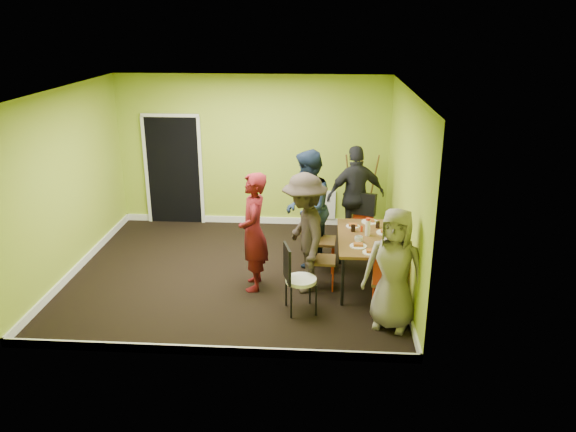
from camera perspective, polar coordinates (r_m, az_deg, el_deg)
name	(u,v)px	position (r m, az deg, el deg)	size (l,w,h in m)	color
ground	(236,273)	(8.79, -5.27, -5.77)	(5.00, 5.00, 0.00)	black
room_walls	(233,212)	(8.46, -5.59, 0.42)	(5.04, 4.54, 2.82)	#9EB62E
dining_table	(369,240)	(8.22, 8.25, -2.45)	(0.90, 1.50, 0.75)	black
chair_left_far	(317,235)	(8.71, 2.94, -1.92)	(0.45, 0.44, 1.00)	red
chair_left_near	(317,254)	(8.14, 2.98, -3.88)	(0.40, 0.39, 0.92)	red
chair_back_end	(363,210)	(9.54, 7.64, 0.61)	(0.52, 0.56, 0.96)	red
chair_front_end	(388,277)	(7.47, 10.12, -6.08)	(0.46, 0.46, 0.99)	red
chair_bentwood	(296,275)	(7.45, 0.82, -6.06)	(0.47, 0.45, 0.96)	black
easel	(361,194)	(10.15, 7.38, 2.19)	(0.60, 0.56, 1.50)	brown
plate_near_left	(353,226)	(8.56, 6.61, -1.04)	(0.21, 0.21, 0.01)	white
plate_near_right	(358,246)	(7.84, 7.14, -3.05)	(0.24, 0.24, 0.01)	white
plate_far_back	(370,222)	(8.77, 8.32, -0.59)	(0.26, 0.26, 0.01)	white
plate_far_front	(371,252)	(7.66, 8.44, -3.69)	(0.23, 0.23, 0.01)	white
plate_wall_back	(385,233)	(8.38, 9.84, -1.67)	(0.26, 0.26, 0.01)	white
plate_wall_front	(391,244)	(7.98, 10.39, -2.81)	(0.24, 0.24, 0.01)	white
thermos	(368,228)	(8.21, 8.10, -1.20)	(0.07, 0.07, 0.23)	white
blue_bottle	(385,239)	(7.88, 9.85, -2.33)	(0.08, 0.08, 0.20)	#183CB9
orange_bottle	(362,229)	(8.37, 7.49, -1.29)	(0.03, 0.03, 0.09)	red
glass_mid	(353,228)	(8.35, 6.63, -1.24)	(0.07, 0.07, 0.10)	black
glass_back	(378,225)	(8.54, 9.10, -0.88)	(0.06, 0.06, 0.10)	black
glass_front	(376,245)	(7.81, 8.93, -2.93)	(0.06, 0.06, 0.09)	black
cup_a	(359,239)	(7.96, 7.19, -2.37)	(0.12, 0.12, 0.09)	white
cup_b	(386,232)	(8.27, 9.92, -1.64)	(0.11, 0.11, 0.10)	white
person_standing	(253,232)	(7.99, -3.53, -1.62)	(0.63, 0.41, 1.73)	#560E13
person_left_far	(307,208)	(8.78, 1.97, 0.78)	(0.90, 0.70, 1.85)	#152136
person_left_near	(305,233)	(7.92, 1.71, -1.77)	(1.12, 0.65, 1.74)	#2B231D
person_back_end	(356,196)	(9.62, 6.90, 2.03)	(1.02, 0.42, 1.74)	black
person_front_end	(394,269)	(7.13, 10.74, -5.33)	(0.77, 0.50, 1.59)	gray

